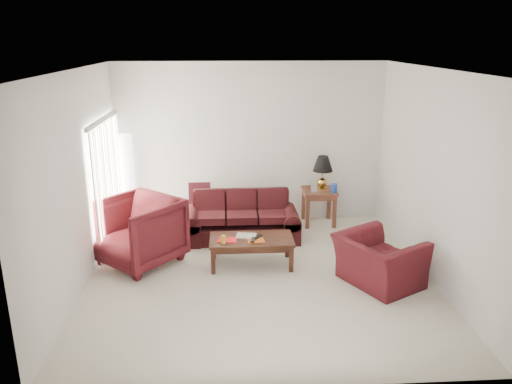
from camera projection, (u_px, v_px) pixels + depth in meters
floor at (259, 276)px, 7.43m from camera, size 5.00×5.00×0.00m
blinds at (108, 185)px, 8.21m from camera, size 0.10×2.00×2.16m
sofa at (242, 217)px, 8.69m from camera, size 2.02×0.92×0.81m
throw_pillow at (200, 193)px, 9.18m from camera, size 0.40×0.20×0.42m
end_table at (319, 207)px, 9.45m from camera, size 0.65×0.65×0.67m
table_lamp at (323, 173)px, 9.32m from camera, size 0.49×0.49×0.63m
clock at (314, 189)px, 9.19m from camera, size 0.13×0.07×0.13m
blue_canister at (334, 188)px, 9.16m from camera, size 0.11×0.11×0.17m
picture_frame at (311, 183)px, 9.48m from camera, size 0.15×0.18×0.06m
floor_lamp at (128, 181)px, 9.11m from camera, size 0.36×0.36×1.78m
armchair_left at (138, 232)px, 7.72m from camera, size 1.61×1.61×1.05m
armchair_right at (379, 261)px, 7.11m from camera, size 1.37×1.42×0.71m
coffee_table at (251, 252)px, 7.73m from camera, size 1.31×0.68×0.45m
magazine_red at (227, 240)px, 7.58m from camera, size 0.32×0.26×0.02m
magazine_white at (246, 236)px, 7.74m from camera, size 0.34×0.27×0.02m
magazine_orange at (256, 240)px, 7.56m from camera, size 0.27×0.21×0.01m
remote_a at (253, 240)px, 7.53m from camera, size 0.09×0.19×0.02m
remote_b at (258, 237)px, 7.64m from camera, size 0.15×0.17×0.02m
yellow_glass at (223, 239)px, 7.46m from camera, size 0.09×0.09×0.12m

